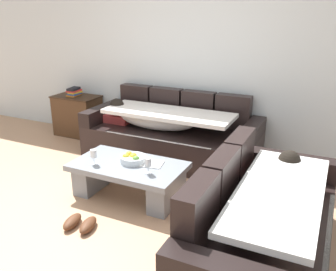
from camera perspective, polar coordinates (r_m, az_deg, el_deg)
name	(u,v)px	position (r m, az deg, el deg)	size (l,w,h in m)	color
ground_plane	(101,215)	(3.75, -10.52, -12.27)	(14.00, 14.00, 0.00)	tan
back_wall	(187,54)	(5.10, 3.00, 12.75)	(9.00, 0.10, 2.70)	silver
couch_along_wall	(169,135)	(4.88, 0.14, 0.13)	(2.32, 0.92, 0.88)	black
couch_near_window	(264,226)	(3.02, 14.87, -13.61)	(0.92, 1.96, 0.88)	black
coffee_table	(129,176)	(3.95, -6.21, -6.34)	(1.20, 0.68, 0.38)	gray
fruit_bowl	(133,158)	(3.91, -5.60, -3.61)	(0.28, 0.28, 0.10)	silver
wine_glass_near_left	(94,154)	(3.89, -11.66, -2.90)	(0.07, 0.07, 0.17)	silver
wine_glass_near_right	(148,163)	(3.61, -3.16, -4.32)	(0.07, 0.07, 0.17)	silver
open_magazine	(150,163)	(3.86, -2.91, -4.43)	(0.28, 0.21, 0.01)	white
side_cabinet	(78,116)	(5.96, -14.04, 3.08)	(0.72, 0.44, 0.64)	#4A2F1B
book_stack_on_cabinet	(74,92)	(5.88, -14.58, 6.70)	(0.17, 0.24, 0.13)	#B76623
pair_of_shoes	(80,223)	(3.58, -13.68, -13.28)	(0.34, 0.31, 0.09)	#59331E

